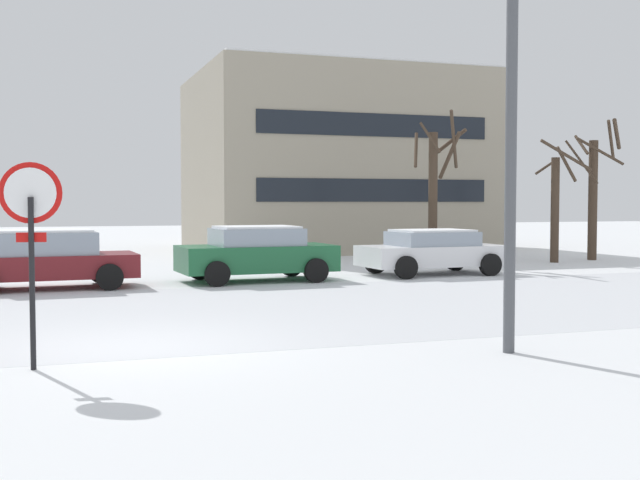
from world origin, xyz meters
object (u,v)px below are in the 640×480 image
object	(u,v)px
street_lamp	(529,93)
stop_sign	(31,225)
parked_car_maroon	(46,259)
parked_car_green	(256,253)
parked_car_white	(432,251)

from	to	relation	value
street_lamp	stop_sign	bearing A→B (deg)	172.31
parked_car_maroon	parked_car_green	world-z (taller)	parked_car_green
parked_car_maroon	parked_car_green	size ratio (longest dim) A/B	1.04
parked_car_green	parked_car_white	world-z (taller)	parked_car_green
parked_car_green	street_lamp	bearing A→B (deg)	-84.35
parked_car_maroon	parked_car_white	world-z (taller)	parked_car_maroon
stop_sign	parked_car_maroon	distance (m)	9.98
stop_sign	parked_car_green	world-z (taller)	stop_sign
stop_sign	parked_car_white	bearing A→B (deg)	43.72
parked_car_maroon	stop_sign	bearing A→B (deg)	-91.03
parked_car_green	stop_sign	bearing A→B (deg)	-118.48
parked_car_green	parked_car_white	bearing A→B (deg)	2.25
parked_car_maroon	parked_car_white	distance (m)	10.58
parked_car_maroon	parked_car_green	bearing A→B (deg)	1.77
street_lamp	parked_car_white	world-z (taller)	street_lamp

